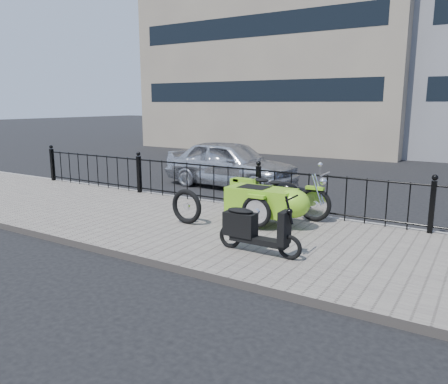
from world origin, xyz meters
The scene contains 9 objects.
ground centered at (0.00, 0.00, 0.00)m, with size 120.00×120.00×0.00m, color black.
sidewalk centered at (0.00, -0.50, 0.06)m, with size 30.00×3.80×0.12m, color #6B625A.
curb centered at (0.00, 1.44, 0.06)m, with size 30.00×0.10×0.12m, color gray.
iron_fence centered at (0.00, 1.30, 0.59)m, with size 14.11×0.11×1.08m.
building_tan centered at (-6.00, 15.99, 6.00)m, with size 14.00×8.01×12.00m.
motorcycle_sidecar centered at (0.81, 0.34, 0.59)m, with size 2.28×1.48×0.98m.
scooter centered at (1.26, -1.31, 0.50)m, with size 1.43×0.42×0.97m.
spare_tire centered at (-0.62, -0.51, 0.46)m, with size 0.69×0.69×0.10m, color black.
sedan_car centered at (-2.17, 3.75, 0.69)m, with size 1.63×4.05×1.38m, color silver.
Camera 1 is at (4.31, -7.13, 2.43)m, focal length 35.00 mm.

